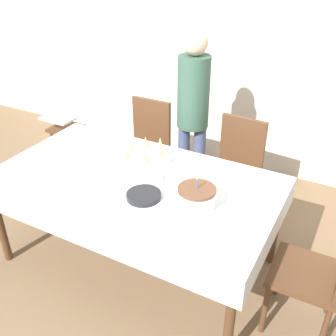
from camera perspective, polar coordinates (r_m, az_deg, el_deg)
name	(u,v)px	position (r m, az deg, el deg)	size (l,w,h in m)	color
ground_plane	(139,259)	(3.28, -4.24, -13.07)	(12.00, 12.00, 0.00)	brown
wall_back	(235,42)	(4.20, 9.67, 17.61)	(8.00, 0.05, 2.70)	silver
dining_table	(135,190)	(2.86, -4.74, -3.26)	(2.02, 1.13, 0.77)	white
dining_chair_far_left	(146,146)	(3.78, -3.17, 3.25)	(0.42, 0.42, 0.96)	#51331E
dining_chair_far_right	(235,168)	(3.45, 9.75, -0.04)	(0.45, 0.45, 0.96)	#51331E
dining_chair_right_end	(322,268)	(2.62, 21.51, -13.37)	(0.43, 0.43, 0.96)	#51331E
birthday_cake	(196,197)	(2.49, 4.16, -4.26)	(0.24, 0.24, 0.21)	white
champagne_tray	(145,155)	(2.95, -3.40, 1.85)	(0.38, 0.38, 0.18)	silver
plate_stack_main	(144,196)	(2.59, -3.55, -4.03)	(0.23, 0.23, 0.03)	black
plate_stack_dessert	(150,177)	(2.77, -2.59, -1.26)	(0.18, 0.18, 0.05)	silver
cake_knife	(187,225)	(2.37, 2.75, -8.25)	(0.30, 0.06, 0.00)	silver
fork_pile	(94,177)	(2.85, -10.71, -1.29)	(0.18, 0.10, 0.02)	silver
napkin_pile	(103,167)	(2.96, -9.42, 0.08)	(0.15, 0.15, 0.01)	white
person_standing	(193,106)	(3.49, 3.65, 9.03)	(0.28, 0.28, 1.63)	#3F4C72
high_chair	(66,135)	(4.23, -14.62, 4.63)	(0.33, 0.35, 0.71)	#51331E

